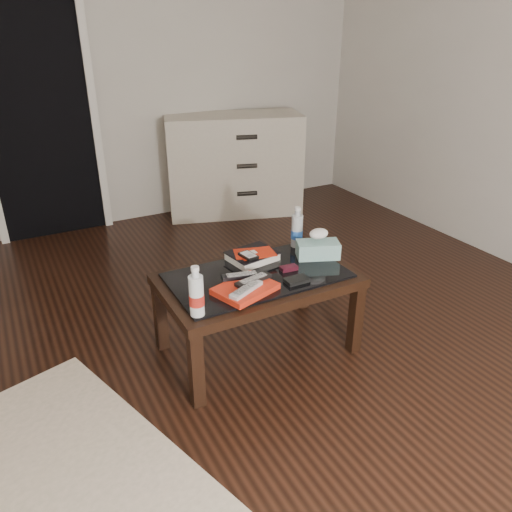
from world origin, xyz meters
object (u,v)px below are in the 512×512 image
at_px(coffee_table, 258,285).
at_px(tissue_box, 318,249).
at_px(water_bottle_right, 297,227).
at_px(textbook, 252,256).
at_px(dresser, 234,165).
at_px(water_bottle_left, 196,291).

distance_m(coffee_table, tissue_box, 0.41).
bearing_deg(tissue_box, coffee_table, -153.51).
bearing_deg(water_bottle_right, textbook, -172.20).
bearing_deg(dresser, textbook, -95.61).
relative_size(dresser, water_bottle_right, 5.44).
height_order(coffee_table, water_bottle_left, water_bottle_left).
bearing_deg(textbook, tissue_box, -30.97).
xyz_separation_m(coffee_table, dresser, (0.85, 2.04, 0.05)).
distance_m(water_bottle_right, tissue_box, 0.20).
relative_size(coffee_table, water_bottle_left, 4.20).
relative_size(water_bottle_left, water_bottle_right, 1.00).
xyz_separation_m(dresser, water_bottle_left, (-1.27, -2.25, 0.13)).
distance_m(water_bottle_left, tissue_box, 0.85).
distance_m(dresser, water_bottle_left, 2.59).
relative_size(coffee_table, textbook, 4.00).
distance_m(dresser, tissue_box, 2.06).
bearing_deg(textbook, coffee_table, -117.72).
bearing_deg(water_bottle_right, tissue_box, -82.37).
bearing_deg(coffee_table, textbook, 71.09).
bearing_deg(water_bottle_left, tissue_box, 16.55).
bearing_deg(water_bottle_left, dresser, 60.51).
bearing_deg(textbook, dresser, 58.14).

